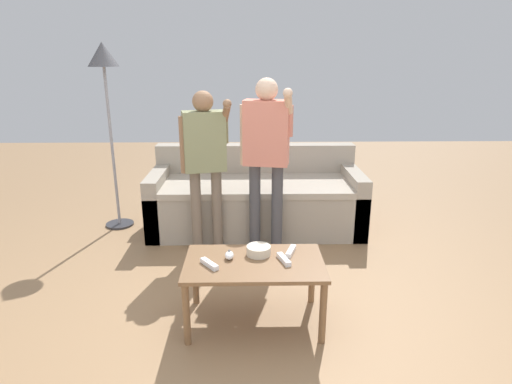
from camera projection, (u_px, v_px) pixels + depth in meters
name	position (u px, v px, depth m)	size (l,w,h in m)	color
ground_plane	(244.00, 301.00, 3.09)	(12.00, 12.00, 0.00)	#93704C
couch	(256.00, 199.00, 4.37)	(2.07, 0.89, 0.79)	#9E9384
coffee_table	(254.00, 270.00, 2.74)	(0.88, 0.52, 0.44)	brown
snack_bowl	(259.00, 250.00, 2.81)	(0.16, 0.16, 0.06)	beige
game_remote_nunchuk	(229.00, 255.00, 2.75)	(0.06, 0.09, 0.05)	white
floor_lamp	(105.00, 74.00, 4.02)	(0.29, 0.29, 1.80)	#2D2D33
player_left	(205.00, 153.00, 3.66)	(0.44, 0.28, 1.41)	#756656
player_center	(266.00, 146.00, 3.64)	(0.44, 0.37, 1.51)	#47474C
game_remote_wand_near	(284.00, 259.00, 2.72)	(0.08, 0.16, 0.03)	white
game_remote_wand_far	(291.00, 251.00, 2.83)	(0.09, 0.16, 0.03)	white
game_remote_wand_spare	(209.00, 264.00, 2.66)	(0.13, 0.15, 0.03)	white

